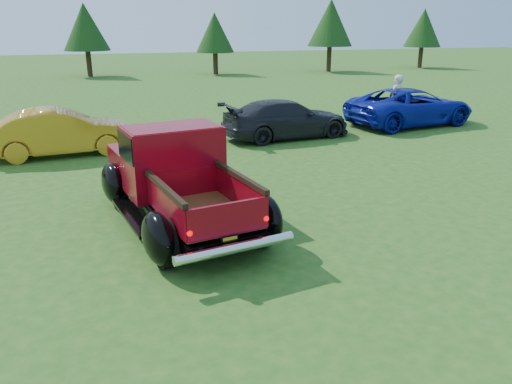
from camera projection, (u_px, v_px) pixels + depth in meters
ground at (255, 246)px, 8.59m from camera, size 120.00×120.00×0.00m
tree_mid_left at (85, 27)px, 34.76m from camera, size 3.20×3.20×5.00m
tree_mid_right at (215, 33)px, 36.47m from camera, size 2.82×2.82×4.40m
tree_east at (331, 23)px, 38.28m from camera, size 3.46×3.46×5.40m
tree_far_east at (423, 28)px, 41.80m from camera, size 3.07×3.07×4.80m
pickup_truck at (174, 175)px, 9.62m from camera, size 3.04×5.18×1.83m
show_car_yellow at (62, 132)px, 14.37m from camera, size 4.21×1.87×1.34m
show_car_grey at (286, 119)px, 16.56m from camera, size 4.54×2.32×1.26m
show_car_blue at (410, 107)px, 18.61m from camera, size 5.26×3.06×1.38m
spectator at (396, 100)px, 18.64m from camera, size 0.80×0.71×1.85m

